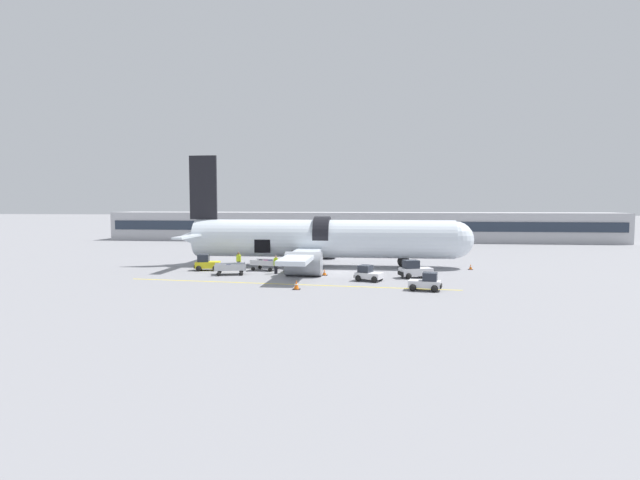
# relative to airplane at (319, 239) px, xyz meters

# --- Properties ---
(ground_plane) EXTENTS (500.00, 500.00, 0.00)m
(ground_plane) POSITION_rel_airplane_xyz_m (2.68, -4.43, -2.92)
(ground_plane) COLOR gray
(apron_marking_line) EXTENTS (28.65, 2.88, 0.01)m
(apron_marking_line) POSITION_rel_airplane_xyz_m (-1.27, -12.38, -2.92)
(apron_marking_line) COLOR yellow
(apron_marking_line) RESTS_ON ground_plane
(terminal_strip) EXTENTS (91.48, 8.62, 5.19)m
(terminal_strip) POSITION_rel_airplane_xyz_m (2.68, 38.19, -0.32)
(terminal_strip) COLOR #B2B2B7
(terminal_strip) RESTS_ON ground_plane
(airplane) EXTENTS (32.36, 27.40, 12.08)m
(airplane) POSITION_rel_airplane_xyz_m (0.00, 0.00, 0.00)
(airplane) COLOR silver
(airplane) RESTS_ON ground_plane
(baggage_tug_lead) EXTENTS (2.70, 2.40, 1.37)m
(baggage_tug_lead) POSITION_rel_airplane_xyz_m (5.58, -9.72, -2.34)
(baggage_tug_lead) COLOR silver
(baggage_tug_lead) RESTS_ON ground_plane
(baggage_tug_mid) EXTENTS (3.26, 2.40, 1.64)m
(baggage_tug_mid) POSITION_rel_airplane_xyz_m (9.77, -7.45, -2.22)
(baggage_tug_mid) COLOR silver
(baggage_tug_mid) RESTS_ON ground_plane
(baggage_tug_rear) EXTENTS (2.71, 2.03, 1.43)m
(baggage_tug_rear) POSITION_rel_airplane_xyz_m (10.17, -14.13, -2.32)
(baggage_tug_rear) COLOR silver
(baggage_tug_rear) RESTS_ON ground_plane
(baggage_tug_spare) EXTENTS (2.74, 2.12, 1.62)m
(baggage_tug_spare) POSITION_rel_airplane_xyz_m (-10.96, -4.65, -2.25)
(baggage_tug_spare) COLOR yellow
(baggage_tug_spare) RESTS_ON ground_plane
(baggage_cart_loading) EXTENTS (3.70, 2.35, 1.09)m
(baggage_cart_loading) POSITION_rel_airplane_xyz_m (-4.93, -3.93, -2.35)
(baggage_cart_loading) COLOR silver
(baggage_cart_loading) RESTS_ON ground_plane
(baggage_cart_queued) EXTENTS (3.99, 2.58, 1.05)m
(baggage_cart_queued) POSITION_rel_airplane_xyz_m (-7.53, -7.28, -2.41)
(baggage_cart_queued) COLOR #B7BABF
(baggage_cart_queued) RESTS_ON ground_plane
(ground_crew_loader_a) EXTENTS (0.56, 0.54, 1.72)m
(ground_crew_loader_a) POSITION_rel_airplane_xyz_m (-2.60, -5.83, -2.02)
(ground_crew_loader_a) COLOR #2D2D33
(ground_crew_loader_a) RESTS_ON ground_plane
(ground_crew_loader_b) EXTENTS (0.61, 0.56, 1.82)m
(ground_crew_loader_b) POSITION_rel_airplane_xyz_m (-7.82, -3.86, -1.97)
(ground_crew_loader_b) COLOR #1E2338
(ground_crew_loader_b) RESTS_ON ground_plane
(ground_crew_driver) EXTENTS (0.55, 0.59, 1.77)m
(ground_crew_driver) POSITION_rel_airplane_xyz_m (-3.41, -6.32, -1.99)
(ground_crew_driver) COLOR black
(ground_crew_driver) RESTS_ON ground_plane
(ground_crew_supervisor) EXTENTS (0.58, 0.55, 1.75)m
(ground_crew_supervisor) POSITION_rel_airplane_xyz_m (-1.36, -4.50, -2.00)
(ground_crew_supervisor) COLOR black
(ground_crew_supervisor) RESTS_ON ground_plane
(safety_cone_nose) EXTENTS (0.47, 0.47, 0.56)m
(safety_cone_nose) POSITION_rel_airplane_xyz_m (15.93, -0.95, -2.66)
(safety_cone_nose) COLOR black
(safety_cone_nose) RESTS_ON ground_plane
(safety_cone_engine_left) EXTENTS (0.60, 0.60, 0.74)m
(safety_cone_engine_left) POSITION_rel_airplane_xyz_m (0.01, -14.82, -2.57)
(safety_cone_engine_left) COLOR black
(safety_cone_engine_left) RESTS_ON ground_plane
(safety_cone_wingtip) EXTENTS (0.57, 0.57, 0.57)m
(safety_cone_wingtip) POSITION_rel_airplane_xyz_m (1.39, -6.82, -2.66)
(safety_cone_wingtip) COLOR black
(safety_cone_wingtip) RESTS_ON ground_plane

